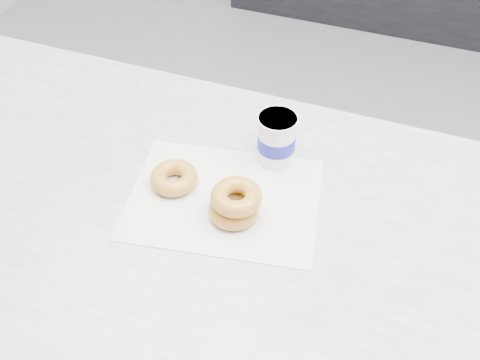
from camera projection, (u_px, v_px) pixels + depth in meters
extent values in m
plane|color=gray|center=(367.00, 287.00, 1.89)|extent=(5.00, 5.00, 0.00)
cube|color=silver|center=(387.00, 277.00, 0.87)|extent=(3.06, 0.76, 0.04)
cube|color=silver|center=(224.00, 199.00, 0.97)|extent=(0.38, 0.32, 0.00)
torus|color=#C58936|center=(174.00, 178.00, 0.98)|extent=(0.11, 0.11, 0.03)
torus|color=#C58936|center=(234.00, 210.00, 0.93)|extent=(0.09, 0.09, 0.03)
torus|color=#C58936|center=(236.00, 197.00, 0.91)|extent=(0.13, 0.13, 0.03)
cylinder|color=white|center=(277.00, 139.00, 1.01)|extent=(0.09, 0.09, 0.10)
cylinder|color=white|center=(278.00, 119.00, 0.97)|extent=(0.08, 0.08, 0.01)
cylinder|color=#1A1E94|center=(276.00, 141.00, 1.01)|extent=(0.09, 0.09, 0.03)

